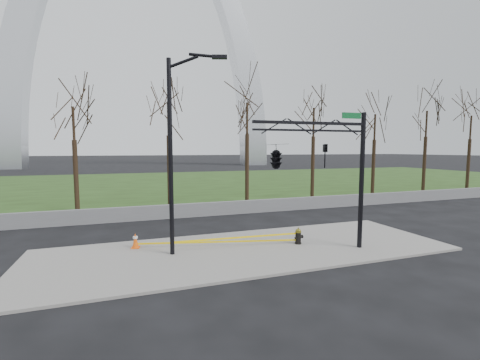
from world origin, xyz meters
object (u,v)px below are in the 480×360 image
object	(u,v)px
fire_hydrant	(298,236)
traffic_signal_mast	(294,156)
street_light	(176,143)
traffic_cone	(135,240)

from	to	relation	value
fire_hydrant	traffic_signal_mast	distance (m)	3.98
fire_hydrant	street_light	xyz separation A→B (m)	(-5.46, 0.35, 4.25)
street_light	traffic_signal_mast	distance (m)	4.79
fire_hydrant	street_light	world-z (taller)	street_light
traffic_cone	street_light	xyz separation A→B (m)	(1.64, -1.46, 4.26)
traffic_cone	street_light	distance (m)	4.79
street_light	traffic_signal_mast	xyz separation A→B (m)	(4.52, -1.49, -0.55)
fire_hydrant	street_light	bearing A→B (deg)	169.59
traffic_signal_mast	fire_hydrant	bearing A→B (deg)	54.64
traffic_cone	street_light	world-z (taller)	street_light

